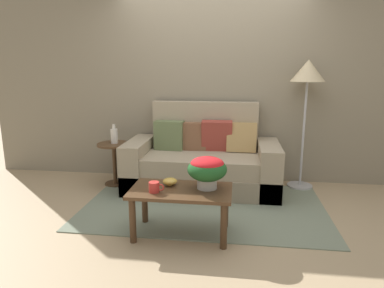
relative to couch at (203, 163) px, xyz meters
name	(u,v)px	position (x,y,z in m)	size (l,w,h in m)	color
ground_plane	(203,212)	(0.08, -0.77, -0.34)	(14.00, 14.00, 0.00)	tan
wall_back	(213,80)	(0.08, 0.48, 1.04)	(6.40, 0.12, 2.76)	gray
area_rug	(204,206)	(0.08, -0.62, -0.33)	(2.68, 1.61, 0.01)	gray
couch	(203,163)	(0.00, 0.00, 0.00)	(1.92, 0.89, 1.10)	gray
coffee_table	(181,197)	(-0.07, -1.30, 0.03)	(0.93, 0.52, 0.45)	#442D1B
side_table	(114,156)	(-1.17, -0.04, 0.06)	(0.43, 0.43, 0.57)	#4C331E
floor_lamp	(307,80)	(1.27, 0.19, 1.06)	(0.42, 0.42, 1.64)	#B2B2B7
potted_plant	(207,169)	(0.17, -1.24, 0.30)	(0.36, 0.36, 0.30)	#B7B2A8
coffee_mug	(154,187)	(-0.29, -1.41, 0.16)	(0.14, 0.10, 0.09)	red
snack_bowl	(170,181)	(-0.19, -1.21, 0.15)	(0.14, 0.14, 0.07)	gold
table_vase	(114,135)	(-1.16, -0.03, 0.34)	(0.09, 0.09, 0.25)	silver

